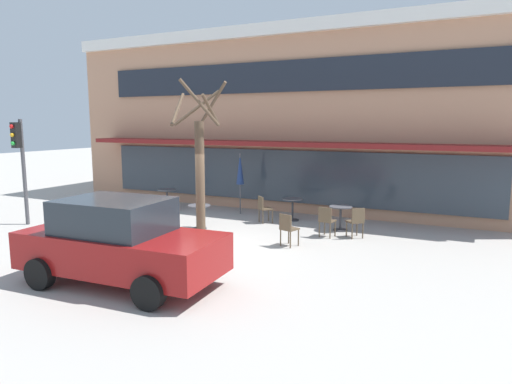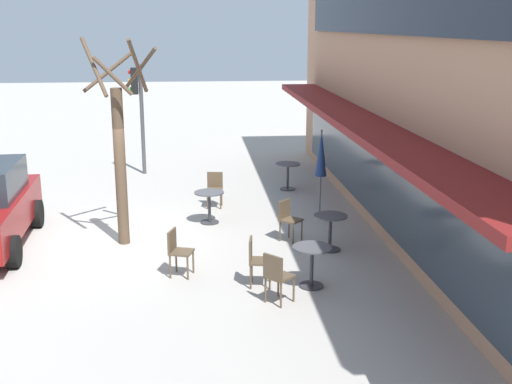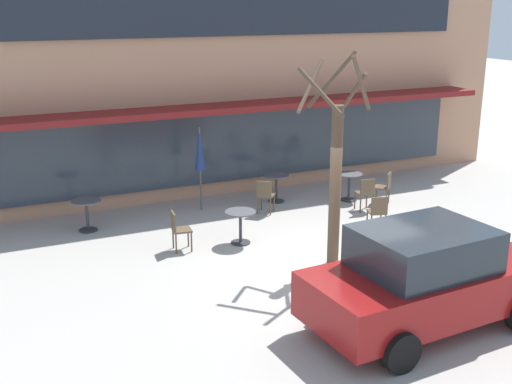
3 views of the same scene
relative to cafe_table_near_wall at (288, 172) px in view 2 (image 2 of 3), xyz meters
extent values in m
plane|color=#ADA8A0|center=(4.08, -4.56, -0.52)|extent=(80.00, 80.00, 0.00)
cube|color=maroon|center=(4.08, 0.89, 2.03)|extent=(15.96, 1.10, 0.16)
cube|color=#1E232D|center=(4.08, 1.38, 4.41)|extent=(15.02, 0.10, 1.10)
cube|color=#2D3842|center=(4.08, 1.38, 0.83)|extent=(15.02, 0.10, 1.90)
cylinder|color=#333338|center=(0.00, 0.00, -0.50)|extent=(0.44, 0.44, 0.03)
cylinder|color=#333338|center=(0.00, 0.00, -0.14)|extent=(0.07, 0.07, 0.70)
cylinder|color=#4C4C51|center=(0.00, 0.00, 0.23)|extent=(0.70, 0.70, 0.03)
cylinder|color=#333338|center=(6.98, -0.57, -0.50)|extent=(0.44, 0.44, 0.03)
cylinder|color=#333338|center=(6.98, -0.57, -0.14)|extent=(0.07, 0.07, 0.70)
cylinder|color=#4C4C51|center=(6.98, -0.57, 0.23)|extent=(0.70, 0.70, 0.03)
cylinder|color=#333338|center=(2.97, -2.30, -0.50)|extent=(0.44, 0.44, 0.03)
cylinder|color=#333338|center=(2.97, -2.30, -0.14)|extent=(0.07, 0.07, 0.70)
cylinder|color=#4C4C51|center=(2.97, -2.30, 0.23)|extent=(0.70, 0.70, 0.03)
cylinder|color=#333338|center=(5.11, 0.15, -0.50)|extent=(0.44, 0.44, 0.03)
cylinder|color=#333338|center=(5.11, 0.15, -0.14)|extent=(0.07, 0.07, 0.70)
cylinder|color=#4C4C51|center=(5.11, 0.15, 0.23)|extent=(0.70, 0.70, 0.03)
cylinder|color=#4C4C51|center=(3.00, 0.34, 0.58)|extent=(0.04, 0.04, 2.20)
cone|color=navy|center=(3.00, 0.34, 1.13)|extent=(0.28, 0.28, 1.10)
cylinder|color=brown|center=(4.44, -0.33, -0.29)|extent=(0.04, 0.04, 0.45)
cylinder|color=brown|center=(4.69, -0.56, -0.29)|extent=(0.04, 0.04, 0.45)
cylinder|color=brown|center=(4.21, -0.58, -0.29)|extent=(0.04, 0.04, 0.45)
cylinder|color=brown|center=(4.46, -0.81, -0.29)|extent=(0.04, 0.04, 0.45)
cube|color=brown|center=(4.45, -0.57, -0.05)|extent=(0.57, 0.57, 0.04)
cube|color=brown|center=(4.33, -0.70, 0.17)|extent=(0.32, 0.30, 0.40)
cylinder|color=brown|center=(6.70, -1.29, -0.29)|extent=(0.04, 0.04, 0.45)
cylinder|color=brown|center=(7.04, -1.33, -0.29)|extent=(0.04, 0.04, 0.45)
cylinder|color=brown|center=(6.65, -1.62, -0.29)|extent=(0.04, 0.04, 0.45)
cylinder|color=brown|center=(6.99, -1.67, -0.29)|extent=(0.04, 0.04, 0.45)
cube|color=brown|center=(6.85, -1.48, -0.05)|extent=(0.45, 0.45, 0.04)
cube|color=brown|center=(6.82, -1.66, 0.17)|extent=(0.40, 0.10, 0.40)
cylinder|color=brown|center=(6.13, -2.69, -0.29)|extent=(0.04, 0.04, 0.45)
cylinder|color=brown|center=(6.45, -2.79, -0.29)|extent=(0.04, 0.04, 0.45)
cylinder|color=brown|center=(6.02, -3.01, -0.29)|extent=(0.04, 0.04, 0.45)
cylinder|color=brown|center=(6.35, -3.11, -0.29)|extent=(0.04, 0.04, 0.45)
cube|color=brown|center=(6.24, -2.90, -0.05)|extent=(0.50, 0.50, 0.04)
cube|color=brown|center=(6.18, -3.07, 0.17)|extent=(0.39, 0.16, 0.40)
cylinder|color=brown|center=(7.35, -1.22, -0.29)|extent=(0.04, 0.04, 0.45)
cylinder|color=brown|center=(7.59, -0.99, -0.29)|extent=(0.04, 0.04, 0.45)
cylinder|color=brown|center=(7.58, -1.47, -0.29)|extent=(0.04, 0.04, 0.45)
cylinder|color=brown|center=(7.83, -1.24, -0.29)|extent=(0.04, 0.04, 0.45)
cube|color=brown|center=(7.59, -1.23, -0.05)|extent=(0.57, 0.57, 0.04)
cube|color=brown|center=(7.71, -1.36, 0.17)|extent=(0.32, 0.30, 0.40)
cylinder|color=brown|center=(1.83, -1.99, -0.29)|extent=(0.04, 0.04, 0.45)
cylinder|color=brown|center=(1.79, -2.32, -0.29)|extent=(0.04, 0.04, 0.45)
cylinder|color=brown|center=(1.50, -1.95, -0.29)|extent=(0.04, 0.04, 0.45)
cylinder|color=brown|center=(1.45, -2.28, -0.29)|extent=(0.04, 0.04, 0.45)
cube|color=brown|center=(1.64, -2.13, -0.05)|extent=(0.45, 0.45, 0.04)
cube|color=brown|center=(1.47, -2.11, 0.17)|extent=(0.09, 0.40, 0.40)
cylinder|color=black|center=(5.50, -6.15, -0.20)|extent=(0.65, 0.26, 0.64)
cylinder|color=black|center=(2.90, -6.30, -0.20)|extent=(0.65, 0.26, 0.64)
cylinder|color=brown|center=(4.25, -4.17, 1.15)|extent=(0.24, 0.24, 3.33)
cylinder|color=brown|center=(4.61, -4.18, 3.08)|extent=(0.09, 0.78, 0.79)
cylinder|color=brown|center=(4.37, -3.71, 3.25)|extent=(1.01, 0.33, 1.13)
cylinder|color=brown|center=(3.88, -3.71, 3.16)|extent=(1.02, 0.83, 0.96)
cylinder|color=brown|center=(3.73, -4.36, 3.11)|extent=(0.47, 1.10, 0.87)
cylinder|color=brown|center=(4.51, -4.55, 3.26)|extent=(0.85, 0.62, 1.14)
cylinder|color=#47474C|center=(-2.44, -4.22, 1.18)|extent=(0.12, 0.12, 3.40)
cube|color=black|center=(-2.44, -4.40, 2.38)|extent=(0.26, 0.20, 0.80)
sphere|color=red|center=(-2.44, -4.53, 2.65)|extent=(0.13, 0.13, 0.13)
sphere|color=gold|center=(-2.44, -4.53, 2.39)|extent=(0.13, 0.13, 0.13)
sphere|color=green|center=(-2.44, -4.53, 2.13)|extent=(0.13, 0.13, 0.13)
camera|label=1|loc=(10.69, -14.01, 2.77)|focal=32.00mm
camera|label=2|loc=(17.58, -2.59, 4.07)|focal=45.00mm
camera|label=3|loc=(-2.46, -14.76, 4.76)|focal=45.00mm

